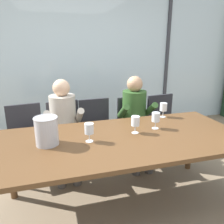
# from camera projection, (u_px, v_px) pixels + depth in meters

# --- Properties ---
(ground) EXTENTS (14.00, 14.00, 0.00)m
(ground) POSITION_uv_depth(u_px,v_px,m) (100.00, 159.00, 3.29)
(ground) COLOR #847056
(window_glass_panel) EXTENTS (7.58, 0.03, 2.60)m
(window_glass_panel) POSITION_uv_depth(u_px,v_px,m) (82.00, 61.00, 4.11)
(window_glass_panel) COLOR silver
(window_glass_panel) RESTS_ON ground
(window_mullion_right) EXTENTS (0.06, 0.06, 2.60)m
(window_mullion_right) POSITION_uv_depth(u_px,v_px,m) (167.00, 59.00, 4.55)
(window_mullion_right) COLOR #38383D
(window_mullion_right) RESTS_ON ground
(hillside_vineyard) EXTENTS (13.58, 2.40, 2.09)m
(hillside_vineyard) POSITION_uv_depth(u_px,v_px,m) (63.00, 59.00, 8.16)
(hillside_vineyard) COLOR #568942
(hillside_vineyard) RESTS_ON ground
(dining_table) EXTENTS (2.38, 1.07, 0.76)m
(dining_table) POSITION_uv_depth(u_px,v_px,m) (122.00, 144.00, 2.17)
(dining_table) COLOR brown
(dining_table) RESTS_ON ground
(chair_near_curtain) EXTENTS (0.49, 0.49, 0.88)m
(chair_near_curtain) POSITION_uv_depth(u_px,v_px,m) (26.00, 135.00, 2.84)
(chair_near_curtain) COLOR #232328
(chair_near_curtain) RESTS_ON ground
(chair_left_of_center) EXTENTS (0.49, 0.49, 0.88)m
(chair_left_of_center) POSITION_uv_depth(u_px,v_px,m) (65.00, 130.00, 2.99)
(chair_left_of_center) COLOR #232328
(chair_left_of_center) RESTS_ON ground
(chair_center) EXTENTS (0.46, 0.46, 0.88)m
(chair_center) POSITION_uv_depth(u_px,v_px,m) (96.00, 127.00, 3.11)
(chair_center) COLOR #232328
(chair_center) RESTS_ON ground
(chair_right_of_center) EXTENTS (0.47, 0.47, 0.88)m
(chair_right_of_center) POSITION_uv_depth(u_px,v_px,m) (134.00, 124.00, 3.22)
(chair_right_of_center) COLOR #232328
(chair_right_of_center) RESTS_ON ground
(chair_near_window_right) EXTENTS (0.49, 0.49, 0.88)m
(chair_near_window_right) POSITION_uv_depth(u_px,v_px,m) (163.00, 120.00, 3.35)
(chair_near_window_right) COLOR #232328
(chair_near_window_right) RESTS_ON ground
(person_beige_jumper) EXTENTS (0.46, 0.61, 1.20)m
(person_beige_jumper) POSITION_uv_depth(u_px,v_px,m) (64.00, 122.00, 2.79)
(person_beige_jumper) COLOR #B7AD9E
(person_beige_jumper) RESTS_ON ground
(person_olive_shirt) EXTENTS (0.47, 0.62, 1.20)m
(person_olive_shirt) POSITION_uv_depth(u_px,v_px,m) (136.00, 115.00, 3.04)
(person_olive_shirt) COLOR #2D5123
(person_olive_shirt) RESTS_ON ground
(ice_bucket_secondary) EXTENTS (0.21, 0.21, 0.25)m
(ice_bucket_secondary) POSITION_uv_depth(u_px,v_px,m) (47.00, 131.00, 1.97)
(ice_bucket_secondary) COLOR #B7B7BC
(ice_bucket_secondary) RESTS_ON dining_table
(wine_glass_by_left_taster) EXTENTS (0.08, 0.08, 0.17)m
(wine_glass_by_left_taster) POSITION_uv_depth(u_px,v_px,m) (156.00, 118.00, 2.34)
(wine_glass_by_left_taster) COLOR silver
(wine_glass_by_left_taster) RESTS_ON dining_table
(wine_glass_near_bucket) EXTENTS (0.08, 0.08, 0.17)m
(wine_glass_near_bucket) POSITION_uv_depth(u_px,v_px,m) (163.00, 108.00, 2.71)
(wine_glass_near_bucket) COLOR silver
(wine_glass_near_bucket) RESTS_ON dining_table
(wine_glass_center_pour) EXTENTS (0.08, 0.08, 0.17)m
(wine_glass_center_pour) POSITION_uv_depth(u_px,v_px,m) (135.00, 122.00, 2.23)
(wine_glass_center_pour) COLOR silver
(wine_glass_center_pour) RESTS_ON dining_table
(wine_glass_by_right_taster) EXTENTS (0.08, 0.08, 0.17)m
(wine_glass_by_right_taster) POSITION_uv_depth(u_px,v_px,m) (89.00, 129.00, 2.03)
(wine_glass_by_right_taster) COLOR silver
(wine_glass_by_right_taster) RESTS_ON dining_table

